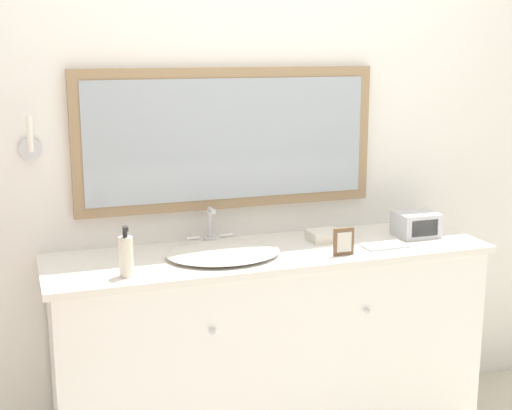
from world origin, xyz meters
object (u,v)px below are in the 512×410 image
soap_bottle (126,256)px  picture_frame (344,242)px  appliance_box (416,224)px  sink_basin (223,252)px

soap_bottle → picture_frame: soap_bottle is taller
appliance_box → picture_frame: 0.47m
sink_basin → appliance_box: bearing=1.0°
soap_bottle → appliance_box: 1.34m
sink_basin → picture_frame: size_ratio=4.08×
soap_bottle → appliance_box: soap_bottle is taller
sink_basin → appliance_box: (0.92, 0.02, 0.04)m
sink_basin → picture_frame: (0.47, -0.15, 0.04)m
sink_basin → picture_frame: sink_basin is taller
sink_basin → appliance_box: sink_basin is taller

